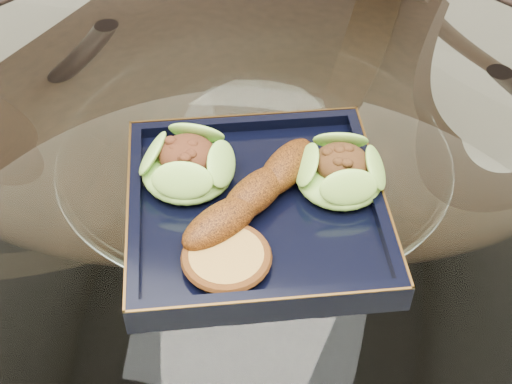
# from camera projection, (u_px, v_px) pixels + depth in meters

# --- Properties ---
(dining_table) EXTENTS (1.13, 1.13, 0.77)m
(dining_table) POSITION_uv_depth(u_px,v_px,m) (255.00, 271.00, 0.93)
(dining_table) COLOR white
(dining_table) RESTS_ON ground
(dining_chair) EXTENTS (0.55, 0.55, 1.02)m
(dining_chair) POSITION_uv_depth(u_px,v_px,m) (260.00, 69.00, 1.28)
(dining_chair) COLOR black
(dining_chair) RESTS_ON ground
(navy_plate) EXTENTS (0.34, 0.34, 0.02)m
(navy_plate) POSITION_uv_depth(u_px,v_px,m) (256.00, 212.00, 0.76)
(navy_plate) COLOR black
(navy_plate) RESTS_ON dining_table
(lettuce_wrap_left) EXTENTS (0.13, 0.13, 0.04)m
(lettuce_wrap_left) POSITION_uv_depth(u_px,v_px,m) (188.00, 167.00, 0.77)
(lettuce_wrap_left) COLOR #5D9A2C
(lettuce_wrap_left) RESTS_ON navy_plate
(lettuce_wrap_right) EXTENTS (0.11, 0.11, 0.03)m
(lettuce_wrap_right) POSITION_uv_depth(u_px,v_px,m) (340.00, 174.00, 0.77)
(lettuce_wrap_right) COLOR #70AF33
(lettuce_wrap_right) RESTS_ON navy_plate
(roasted_plantain) EXTENTS (0.13, 0.19, 0.04)m
(roasted_plantain) POSITION_uv_depth(u_px,v_px,m) (255.00, 193.00, 0.74)
(roasted_plantain) COLOR #68320B
(roasted_plantain) RESTS_ON navy_plate
(crumb_patty) EXTENTS (0.10, 0.10, 0.01)m
(crumb_patty) POSITION_uv_depth(u_px,v_px,m) (226.00, 259.00, 0.70)
(crumb_patty) COLOR #B4893C
(crumb_patty) RESTS_ON navy_plate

